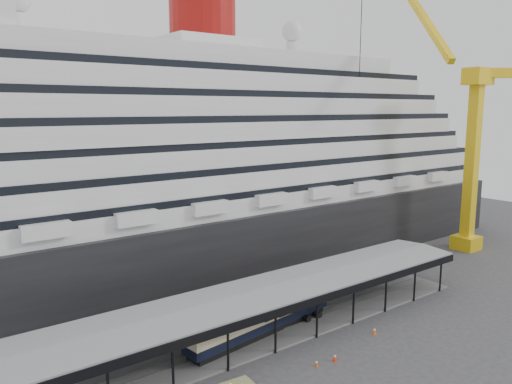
# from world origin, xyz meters

# --- Properties ---
(ground) EXTENTS (200.00, 200.00, 0.00)m
(ground) POSITION_xyz_m (0.00, 0.00, 0.00)
(ground) COLOR #37373A
(ground) RESTS_ON ground
(cruise_ship) EXTENTS (130.00, 30.00, 43.90)m
(cruise_ship) POSITION_xyz_m (0.05, 32.00, 18.35)
(cruise_ship) COLOR black
(cruise_ship) RESTS_ON ground
(platform_canopy) EXTENTS (56.00, 9.18, 5.30)m
(platform_canopy) POSITION_xyz_m (0.00, 5.00, 2.36)
(platform_canopy) COLOR slate
(platform_canopy) RESTS_ON ground
(crane_yellow) EXTENTS (23.83, 18.78, 47.60)m
(crane_yellow) POSITION_xyz_m (47.06, 10.54, 19.96)
(crane_yellow) COLOR yellow
(crane_yellow) RESTS_ON ground
(pullman_carriage) EXTENTS (19.88, 5.02, 19.36)m
(pullman_carriage) POSITION_xyz_m (-1.48, 5.00, 2.38)
(pullman_carriage) COLOR black
(pullman_carriage) RESTS_ON ground
(traffic_cone_left) EXTENTS (0.43, 0.43, 0.83)m
(traffic_cone_left) POSITION_xyz_m (0.77, -3.85, 0.41)
(traffic_cone_left) COLOR red
(traffic_cone_left) RESTS_ON ground
(traffic_cone_mid) EXTENTS (0.43, 0.43, 0.69)m
(traffic_cone_mid) POSITION_xyz_m (-1.38, -3.52, 0.34)
(traffic_cone_mid) COLOR #D14F0B
(traffic_cone_mid) RESTS_ON ground
(traffic_cone_right) EXTENTS (0.55, 0.55, 0.82)m
(traffic_cone_right) POSITION_xyz_m (8.58, -2.32, 0.41)
(traffic_cone_right) COLOR #F0590D
(traffic_cone_right) RESTS_ON ground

